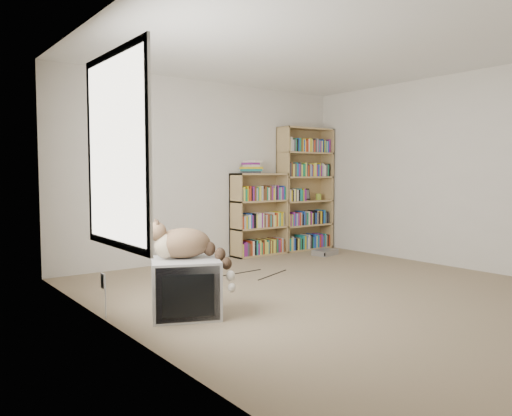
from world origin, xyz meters
TOP-DOWN VIEW (x-y plane):
  - floor at (0.00, 0.00)m, footprint 4.50×5.00m
  - wall_back at (0.00, 2.50)m, footprint 4.50×0.02m
  - wall_left at (-2.25, 0.00)m, footprint 0.02×5.00m
  - wall_right at (2.25, 0.00)m, footprint 0.02×5.00m
  - ceiling at (0.00, 0.00)m, footprint 4.50×5.00m
  - window at (-2.24, 0.20)m, footprint 0.02×1.22m
  - crt_tv at (-1.65, 0.20)m, footprint 0.72×0.70m
  - cat at (-1.60, 0.20)m, footprint 0.67×0.67m
  - bookcase_tall at (1.72, 2.36)m, footprint 0.97×0.30m
  - bookcase_short at (0.80, 2.36)m, footprint 0.89×0.30m
  - book_stack at (0.63, 2.32)m, footprint 0.22×0.29m
  - green_mug at (2.00, 2.34)m, footprint 0.09×0.09m
  - framed_print at (1.83, 2.44)m, footprint 0.14×0.05m
  - dvd_player at (1.58, 1.75)m, footprint 0.41×0.33m
  - wall_outlet at (-2.24, 0.54)m, footprint 0.01×0.08m
  - floor_cables at (0.02, 1.24)m, footprint 1.20×0.70m

SIDE VIEW (x-z plane):
  - floor at x=0.00m, z-range -0.01..0.01m
  - floor_cables at x=0.02m, z-range 0.00..0.01m
  - dvd_player at x=1.58m, z-range 0.00..0.08m
  - crt_tv at x=-1.65m, z-range 0.00..0.49m
  - wall_outlet at x=-2.24m, z-range 0.26..0.39m
  - bookcase_short at x=0.80m, z-range -0.06..1.17m
  - cat at x=-1.60m, z-range 0.30..0.87m
  - green_mug at x=2.00m, z-range 0.79..0.89m
  - framed_print at x=1.83m, z-range 0.79..0.97m
  - bookcase_tall at x=1.72m, z-range -0.05..1.88m
  - wall_back at x=0.00m, z-range 0.00..2.50m
  - wall_left at x=-2.25m, z-range 0.00..2.50m
  - wall_right at x=2.25m, z-range 0.00..2.50m
  - book_stack at x=0.63m, z-range 1.22..1.41m
  - window at x=-2.24m, z-range 0.64..2.16m
  - ceiling at x=0.00m, z-range 2.49..2.51m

